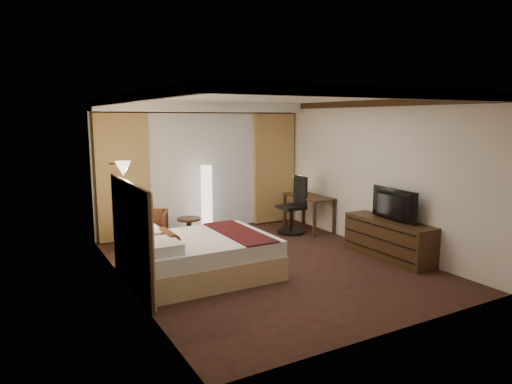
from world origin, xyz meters
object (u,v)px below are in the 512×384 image
floor_lamp (207,200)px  desk (309,213)px  office_chair (291,205)px  side_table (189,230)px  television (389,203)px  bed (202,256)px  dresser (389,239)px  armchair (147,227)px

floor_lamp → desk: 2.19m
desk → office_chair: office_chair is taller
side_table → television: size_ratio=0.47×
side_table → desk: 2.63m
bed → dresser: bearing=-12.8°
bed → desk: (3.10, 1.56, 0.07)m
floor_lamp → dresser: size_ratio=0.84×
dresser → side_table: bearing=136.2°
armchair → desk: bearing=16.8°
side_table → dresser: size_ratio=0.29×
armchair → side_table: 0.80m
desk → television: 2.35m
side_table → floor_lamp: floor_lamp is taller
desk → office_chair: size_ratio=1.00×
desk → office_chair: 0.53m
bed → office_chair: bearing=29.9°
bed → side_table: size_ratio=4.23×
floor_lamp → armchair: bearing=-166.5°
side_table → office_chair: 2.18m
armchair → side_table: (0.78, -0.12, -0.13)m
office_chair → floor_lamp: bearing=154.8°
office_chair → television: size_ratio=1.14×
bed → television: (3.12, -0.72, 0.66)m
bed → desk: bearing=26.7°
dresser → television: 0.63m
armchair → dresser: armchair is taller
desk → office_chair: bearing=-174.0°
armchair → television: bearing=-14.6°
floor_lamp → desk: (2.04, -0.72, -0.35)m
armchair → office_chair: office_chair is taller
desk → television: (0.02, -2.28, 0.59)m
dresser → television: (-0.03, 0.00, 0.63)m
armchair → dresser: bearing=-14.4°
bed → dresser: (3.15, -0.72, 0.03)m
bed → television: size_ratio=1.98×
television → dresser: bearing=-85.5°
floor_lamp → office_chair: 1.75m
side_table → office_chair: (2.13, -0.32, 0.35)m
side_table → floor_lamp: (0.57, 0.45, 0.47)m
armchair → television: television is taller
armchair → office_chair: (2.91, -0.45, 0.23)m
desk → television: bearing=-89.5°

